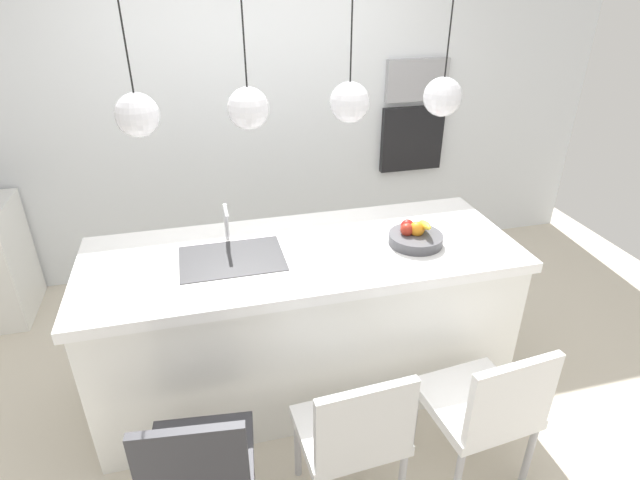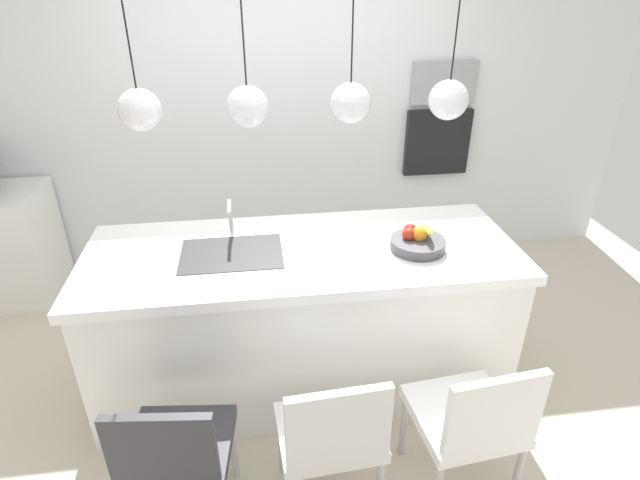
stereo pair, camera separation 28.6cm
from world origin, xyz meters
name	(u,v)px [view 2 (the right image)]	position (x,y,z in m)	size (l,w,h in m)	color
floor	(305,377)	(0.00, 0.00, 0.00)	(6.60, 6.60, 0.00)	beige
back_wall	(280,115)	(0.00, 1.65, 1.30)	(6.00, 0.10, 2.60)	white
kitchen_island	(304,317)	(0.00, 0.00, 0.48)	(2.44, 0.93, 0.96)	white
sink_basin	(232,254)	(-0.40, 0.00, 0.95)	(0.56, 0.40, 0.02)	#2D2D30
faucet	(230,214)	(-0.40, 0.21, 1.10)	(0.02, 0.17, 0.22)	silver
fruit_bowl	(417,241)	(0.64, -0.08, 1.00)	(0.31, 0.31, 0.15)	#4C4C51
microwave	(444,82)	(1.33, 1.58, 1.54)	(0.54, 0.08, 0.34)	#9E9EA3
oven	(437,142)	(1.33, 1.58, 1.04)	(0.56, 0.08, 0.56)	black
chair_near	(175,452)	(-0.66, -0.90, 0.49)	(0.51, 0.49, 0.85)	#333338
chair_middle	(332,434)	(0.03, -0.90, 0.49)	(0.50, 0.43, 0.86)	silver
chair_far	(472,419)	(0.69, -0.91, 0.50)	(0.52, 0.52, 0.87)	white
pendant_light_left	(140,110)	(-0.76, 0.00, 1.77)	(0.20, 0.20, 0.80)	silver
pendant_light_center_left	(248,106)	(-0.25, 0.00, 1.77)	(0.20, 0.20, 0.80)	silver
pendant_light_center_right	(351,103)	(0.25, 0.00, 1.77)	(0.20, 0.20, 0.80)	silver
pendant_light_right	(448,100)	(0.76, 0.00, 1.77)	(0.20, 0.20, 0.80)	silver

